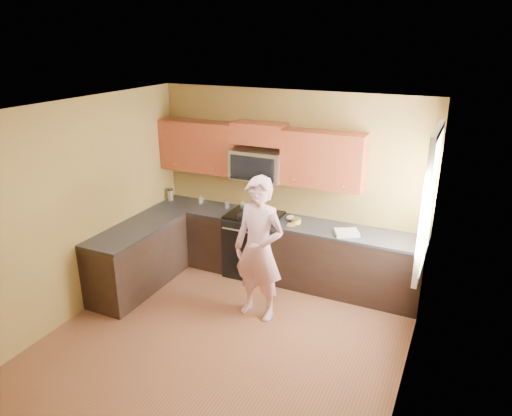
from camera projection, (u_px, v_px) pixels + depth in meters
The scene contains 27 objects.
floor at pixel (225, 340), 5.59m from camera, with size 4.00×4.00×0.00m, color brown.
ceiling at pixel (219, 110), 4.66m from camera, with size 4.00×4.00×0.00m, color white.
wall_back at pixel (289, 185), 6.83m from camera, with size 4.00×4.00×0.00m, color brown.
wall_front at pixel (89, 336), 3.42m from camera, with size 4.00×4.00×0.00m, color brown.
wall_left at pixel (82, 208), 5.92m from camera, with size 4.00×4.00×0.00m, color brown.
wall_right at pixel (413, 272), 4.33m from camera, with size 4.00×4.00×0.00m, color brown.
cabinet_back_run at pixel (280, 250), 6.89m from camera, with size 4.00×0.60×0.88m, color black.
cabinet_left_run at pixel (138, 259), 6.62m from camera, with size 0.60×1.60×0.88m, color black.
countertop_back at pixel (280, 221), 6.72m from camera, with size 4.00×0.62×0.04m, color black.
countertop_left at pixel (136, 229), 6.46m from camera, with size 0.62×1.60×0.04m, color black.
stove at pixel (254, 244), 7.01m from camera, with size 0.76×0.65×0.95m, color black, non-canonical shape.
microwave at pixel (258, 179), 6.78m from camera, with size 0.76×0.40×0.42m, color silver, non-canonical shape.
upper_cab_left at pixel (200, 170), 7.20m from camera, with size 1.22×0.33×0.75m, color maroon, non-canonical shape.
upper_cab_right at pixel (322, 186), 6.44m from camera, with size 1.12×0.33×0.75m, color maroon, non-canonical shape.
upper_cab_over_mw at pixel (259, 133), 6.58m from camera, with size 0.76×0.33×0.30m, color maroon.
window at pixel (430, 202), 5.26m from camera, with size 0.06×1.06×1.66m, color white, non-canonical shape.
woman at pixel (259, 249), 5.80m from camera, with size 0.67×0.44×1.84m, color pink.
frying_pan at pixel (247, 219), 6.67m from camera, with size 0.29×0.50×0.07m, color black, non-canonical shape.
butter_tub at pixel (296, 223), 6.59m from camera, with size 0.13×0.13×0.10m, color yellow, non-canonical shape.
toast_slice at pixel (291, 225), 6.52m from camera, with size 0.11×0.11×0.01m, color #B27F47.
napkin_a at pixel (266, 220), 6.64m from camera, with size 0.11×0.12×0.06m, color silver.
napkin_b at pixel (291, 218), 6.70m from camera, with size 0.12×0.13×0.07m, color silver.
dish_towel at pixel (347, 233), 6.22m from camera, with size 0.30×0.24×0.05m, color white.
travel_mug at pixel (171, 200), 7.51m from camera, with size 0.09×0.09×0.19m, color silver, non-canonical shape.
glass_a at pixel (201, 200), 7.34m from camera, with size 0.07×0.07×0.12m, color silver.
glass_b at pixel (227, 204), 7.14m from camera, with size 0.07×0.07×0.12m, color silver.
glass_c at pixel (243, 205), 7.10m from camera, with size 0.07×0.07×0.12m, color silver.
Camera 1 is at (2.32, -4.11, 3.41)m, focal length 33.17 mm.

